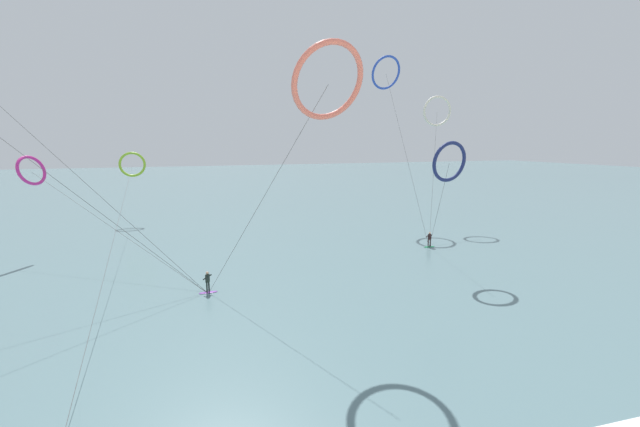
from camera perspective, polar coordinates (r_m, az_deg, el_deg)
name	(u,v)px	position (r m, az deg, el deg)	size (l,w,h in m)	color
sea_water	(213,187)	(109.86, -15.08, 3.73)	(400.00, 200.00, 0.08)	slate
surfer_violet	(208,284)	(32.29, -15.72, -9.59)	(1.40, 0.72, 1.70)	purple
surfer_emerald	(429,241)	(45.87, 15.33, -3.74)	(1.40, 0.58, 1.70)	#199351
kite_lime	(132,165)	(63.40, -25.21, 6.32)	(3.60, 49.90, 10.23)	#8CC62D
kite_ivory	(437,111)	(59.36, 16.36, 13.82)	(10.72, 12.46, 17.89)	silver
kite_cobalt	(386,73)	(60.70, 9.41, 19.19)	(5.36, 17.52, 23.55)	#2647B7
kite_magenta	(32,171)	(49.79, -35.86, 4.97)	(16.91, 18.97, 10.27)	#CC288E
kite_navy	(449,162)	(36.67, 17.97, 7.02)	(5.38, 7.91, 11.65)	navy
kite_coral	(328,81)	(25.12, 1.19, 18.33)	(9.75, 8.85, 17.37)	#EA7260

